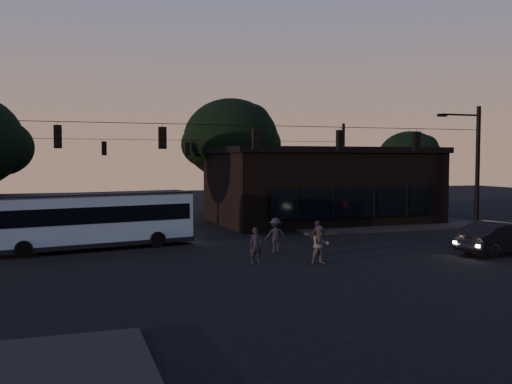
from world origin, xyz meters
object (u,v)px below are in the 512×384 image
object	(u,v)px
pedestrian_d	(276,235)
pedestrian_c	(318,237)
bus	(93,218)
pedestrian_a	(256,245)
pedestrian_b	(320,245)
building	(320,185)
car	(501,238)

from	to	relation	value
pedestrian_d	pedestrian_c	bearing A→B (deg)	155.82
bus	pedestrian_a	bearing A→B (deg)	-55.31
pedestrian_b	pedestrian_c	world-z (taller)	pedestrian_b
bus	pedestrian_c	bearing A→B (deg)	-37.92
bus	pedestrian_c	xyz separation A→B (m)	(10.16, -5.15, -0.78)
pedestrian_a	pedestrian_b	xyz separation A→B (m)	(2.59, -1.14, 0.05)
building	pedestrian_c	bearing A→B (deg)	-115.50
car	bus	bearing A→B (deg)	55.91
car	pedestrian_b	bearing A→B (deg)	76.71
pedestrian_b	building	bearing A→B (deg)	70.51
bus	pedestrian_b	world-z (taller)	bus
pedestrian_b	pedestrian_a	bearing A→B (deg)	161.73
pedestrian_b	pedestrian_c	bearing A→B (deg)	73.13
building	bus	world-z (taller)	building
bus	pedestrian_c	distance (m)	11.41
building	bus	distance (m)	18.23
bus	pedestrian_a	size ratio (longest dim) A/B	6.61
building	pedestrian_a	bearing A→B (deg)	-124.39
bus	pedestrian_c	world-z (taller)	bus
building	pedestrian_d	xyz separation A→B (m)	(-7.98, -11.96, -1.86)
car	pedestrian_c	world-z (taller)	pedestrian_c
pedestrian_a	building	bearing A→B (deg)	62.13
bus	car	xyz separation A→B (m)	(18.58, -7.94, -0.81)
building	pedestrian_b	world-z (taller)	building
bus	pedestrian_b	size ratio (longest dim) A/B	6.20
building	pedestrian_b	bearing A→B (deg)	-115.02
pedestrian_a	pedestrian_c	xyz separation A→B (m)	(3.58, 1.27, 0.03)
pedestrian_b	pedestrian_c	distance (m)	2.60
car	pedestrian_d	distance (m)	10.90
building	bus	xyz separation A→B (m)	(-16.39, -7.91, -1.11)
pedestrian_b	pedestrian_d	bearing A→B (deg)	107.69
building	pedestrian_c	size ratio (longest dim) A/B	9.44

